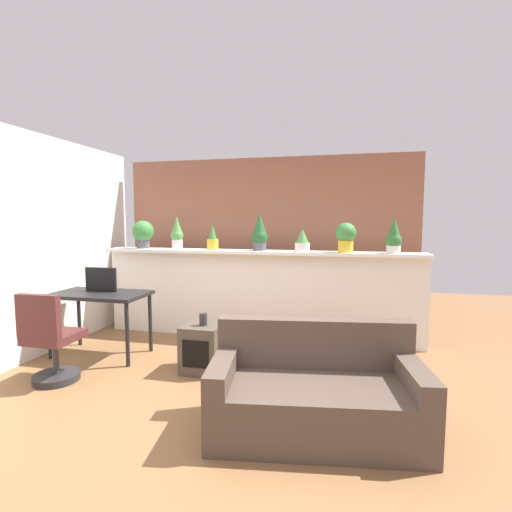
{
  "coord_description": "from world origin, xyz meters",
  "views": [
    {
      "loc": [
        1.13,
        -2.88,
        1.6
      ],
      "look_at": [
        0.23,
        0.92,
        1.23
      ],
      "focal_mm": 26.47,
      "sensor_mm": 36.0,
      "label": 1
    }
  ],
  "objects_px": {
    "potted_plant_2": "(213,240)",
    "desk": "(100,300)",
    "potted_plant_3": "(260,233)",
    "potted_plant_6": "(394,237)",
    "side_cube_shelf": "(203,348)",
    "potted_plant_0": "(143,233)",
    "potted_plant_4": "(302,241)",
    "potted_plant_5": "(346,236)",
    "office_chair": "(51,345)",
    "vase_on_shelf": "(203,319)",
    "potted_plant_1": "(177,233)",
    "tv_monitor": "(101,279)",
    "couch": "(315,394)"
  },
  "relations": [
    {
      "from": "potted_plant_2",
      "to": "vase_on_shelf",
      "type": "height_order",
      "value": "potted_plant_2"
    },
    {
      "from": "potted_plant_2",
      "to": "desk",
      "type": "height_order",
      "value": "potted_plant_2"
    },
    {
      "from": "tv_monitor",
      "to": "couch",
      "type": "bearing_deg",
      "value": -23.21
    },
    {
      "from": "tv_monitor",
      "to": "office_chair",
      "type": "relative_size",
      "value": 0.44
    },
    {
      "from": "potted_plant_1",
      "to": "couch",
      "type": "relative_size",
      "value": 0.27
    },
    {
      "from": "potted_plant_4",
      "to": "vase_on_shelf",
      "type": "bearing_deg",
      "value": -126.89
    },
    {
      "from": "potted_plant_2",
      "to": "couch",
      "type": "xyz_separation_m",
      "value": [
        1.55,
        -2.06,
        -1.05
      ]
    },
    {
      "from": "vase_on_shelf",
      "to": "couch",
      "type": "relative_size",
      "value": 0.08
    },
    {
      "from": "potted_plant_1",
      "to": "potted_plant_4",
      "type": "relative_size",
      "value": 1.56
    },
    {
      "from": "desk",
      "to": "potted_plant_2",
      "type": "bearing_deg",
      "value": 44.24
    },
    {
      "from": "tv_monitor",
      "to": "couch",
      "type": "relative_size",
      "value": 0.24
    },
    {
      "from": "potted_plant_6",
      "to": "potted_plant_4",
      "type": "bearing_deg",
      "value": 179.9
    },
    {
      "from": "couch",
      "to": "potted_plant_0",
      "type": "bearing_deg",
      "value": 141.24
    },
    {
      "from": "vase_on_shelf",
      "to": "potted_plant_0",
      "type": "bearing_deg",
      "value": 138.0
    },
    {
      "from": "potted_plant_0",
      "to": "desk",
      "type": "xyz_separation_m",
      "value": [
        0.03,
        -1.05,
        -0.75
      ]
    },
    {
      "from": "desk",
      "to": "couch",
      "type": "height_order",
      "value": "couch"
    },
    {
      "from": "potted_plant_4",
      "to": "desk",
      "type": "height_order",
      "value": "potted_plant_4"
    },
    {
      "from": "potted_plant_0",
      "to": "couch",
      "type": "bearing_deg",
      "value": -38.76
    },
    {
      "from": "potted_plant_1",
      "to": "potted_plant_4",
      "type": "height_order",
      "value": "potted_plant_1"
    },
    {
      "from": "potted_plant_0",
      "to": "side_cube_shelf",
      "type": "height_order",
      "value": "potted_plant_0"
    },
    {
      "from": "potted_plant_1",
      "to": "side_cube_shelf",
      "type": "xyz_separation_m",
      "value": [
        0.83,
        -1.21,
        -1.16
      ]
    },
    {
      "from": "potted_plant_2",
      "to": "potted_plant_5",
      "type": "xyz_separation_m",
      "value": [
        1.76,
        -0.01,
        0.06
      ]
    },
    {
      "from": "tv_monitor",
      "to": "office_chair",
      "type": "xyz_separation_m",
      "value": [
        0.05,
        -0.88,
        -0.5
      ]
    },
    {
      "from": "potted_plant_0",
      "to": "potted_plant_4",
      "type": "bearing_deg",
      "value": -1.39
    },
    {
      "from": "potted_plant_4",
      "to": "tv_monitor",
      "type": "relative_size",
      "value": 0.73
    },
    {
      "from": "potted_plant_5",
      "to": "tv_monitor",
      "type": "height_order",
      "value": "potted_plant_5"
    },
    {
      "from": "desk",
      "to": "potted_plant_5",
      "type": "bearing_deg",
      "value": 19.8
    },
    {
      "from": "tv_monitor",
      "to": "potted_plant_2",
      "type": "bearing_deg",
      "value": 40.87
    },
    {
      "from": "potted_plant_4",
      "to": "potted_plant_5",
      "type": "height_order",
      "value": "potted_plant_5"
    },
    {
      "from": "vase_on_shelf",
      "to": "potted_plant_5",
      "type": "bearing_deg",
      "value": 39.94
    },
    {
      "from": "couch",
      "to": "office_chair",
      "type": "bearing_deg",
      "value": 174.56
    },
    {
      "from": "potted_plant_2",
      "to": "potted_plant_3",
      "type": "height_order",
      "value": "potted_plant_3"
    },
    {
      "from": "potted_plant_2",
      "to": "potted_plant_4",
      "type": "xyz_separation_m",
      "value": [
        1.22,
        -0.01,
        -0.0
      ]
    },
    {
      "from": "potted_plant_1",
      "to": "potted_plant_5",
      "type": "distance_m",
      "value": 2.29
    },
    {
      "from": "potted_plant_4",
      "to": "couch",
      "type": "relative_size",
      "value": 0.18
    },
    {
      "from": "potted_plant_3",
      "to": "desk",
      "type": "relative_size",
      "value": 0.45
    },
    {
      "from": "potted_plant_1",
      "to": "potted_plant_5",
      "type": "relative_size",
      "value": 1.22
    },
    {
      "from": "potted_plant_0",
      "to": "potted_plant_1",
      "type": "bearing_deg",
      "value": -2.54
    },
    {
      "from": "potted_plant_0",
      "to": "tv_monitor",
      "type": "bearing_deg",
      "value": -90.75
    },
    {
      "from": "potted_plant_1",
      "to": "potted_plant_6",
      "type": "distance_m",
      "value": 2.85
    },
    {
      "from": "potted_plant_6",
      "to": "side_cube_shelf",
      "type": "xyz_separation_m",
      "value": [
        -2.02,
        -1.17,
        -1.14
      ]
    },
    {
      "from": "potted_plant_5",
      "to": "office_chair",
      "type": "relative_size",
      "value": 0.41
    },
    {
      "from": "potted_plant_4",
      "to": "potted_plant_6",
      "type": "xyz_separation_m",
      "value": [
        1.1,
        -0.0,
        0.06
      ]
    },
    {
      "from": "potted_plant_0",
      "to": "potted_plant_2",
      "type": "xyz_separation_m",
      "value": [
        1.06,
        -0.04,
        -0.08
      ]
    },
    {
      "from": "potted_plant_0",
      "to": "vase_on_shelf",
      "type": "height_order",
      "value": "potted_plant_0"
    },
    {
      "from": "potted_plant_6",
      "to": "couch",
      "type": "height_order",
      "value": "potted_plant_6"
    },
    {
      "from": "potted_plant_2",
      "to": "desk",
      "type": "distance_m",
      "value": 1.6
    },
    {
      "from": "vase_on_shelf",
      "to": "potted_plant_4",
      "type": "bearing_deg",
      "value": 53.11
    },
    {
      "from": "potted_plant_3",
      "to": "tv_monitor",
      "type": "xyz_separation_m",
      "value": [
        -1.72,
        -0.97,
        -0.53
      ]
    },
    {
      "from": "potted_plant_3",
      "to": "potted_plant_4",
      "type": "xyz_separation_m",
      "value": [
        0.57,
        -0.05,
        -0.1
      ]
    }
  ]
}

